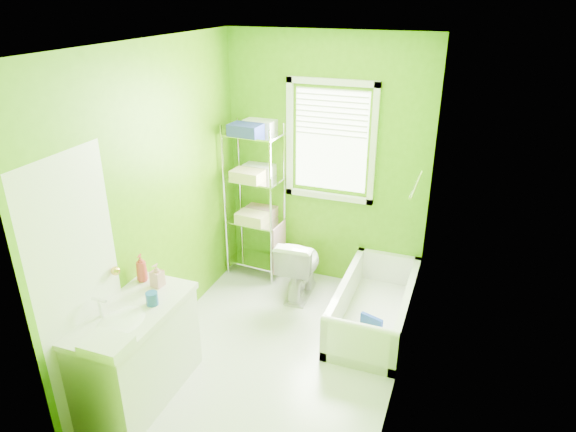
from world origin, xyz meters
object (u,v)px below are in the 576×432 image
at_px(toilet, 300,265).
at_px(wire_shelf_unit, 256,185).
at_px(bathtub, 374,312).
at_px(vanity, 136,351).

height_order(toilet, wire_shelf_unit, wire_shelf_unit).
height_order(bathtub, vanity, vanity).
relative_size(vanity, wire_shelf_unit, 0.62).
distance_m(toilet, wire_shelf_unit, 0.96).
xyz_separation_m(toilet, vanity, (-0.68, -1.82, 0.08)).
bearing_deg(toilet, bathtub, 158.04).
bearing_deg(wire_shelf_unit, bathtub, -20.86).
distance_m(bathtub, toilet, 0.90).
relative_size(toilet, vanity, 0.63).
bearing_deg(wire_shelf_unit, toilet, -23.78).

